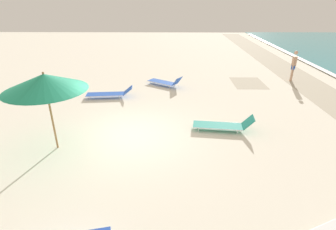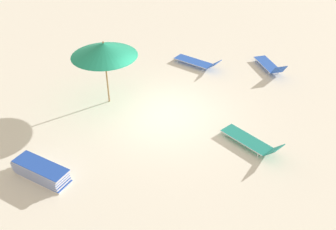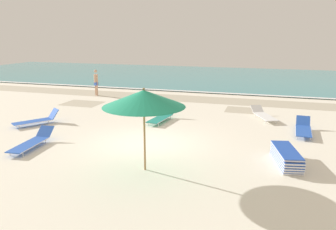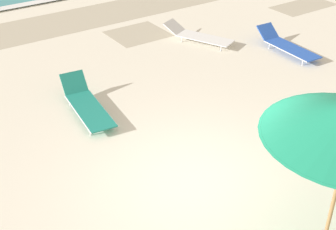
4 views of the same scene
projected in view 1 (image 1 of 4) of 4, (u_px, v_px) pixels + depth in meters
The scene contains 6 objects.
ground_plane at pixel (129, 138), 9.41m from camera, with size 60.00×60.00×0.16m.
beach_umbrella at pixel (45, 82), 7.75m from camera, with size 2.47×2.47×2.57m.
sun_lounger_beside_umbrella at pixel (110, 93), 12.91m from camera, with size 0.83×2.30×0.53m.
sun_lounger_near_water_left at pixel (224, 125), 9.73m from camera, with size 0.85×2.24×0.59m.
sun_lounger_near_water_right at pixel (165, 82), 14.62m from camera, with size 1.62×2.02×0.63m.
beachgoer_wading_adult at pixel (294, 64), 15.15m from camera, with size 0.39×0.32×1.76m.
Camera 1 is at (8.21, 1.53, 4.56)m, focal length 28.00 mm.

